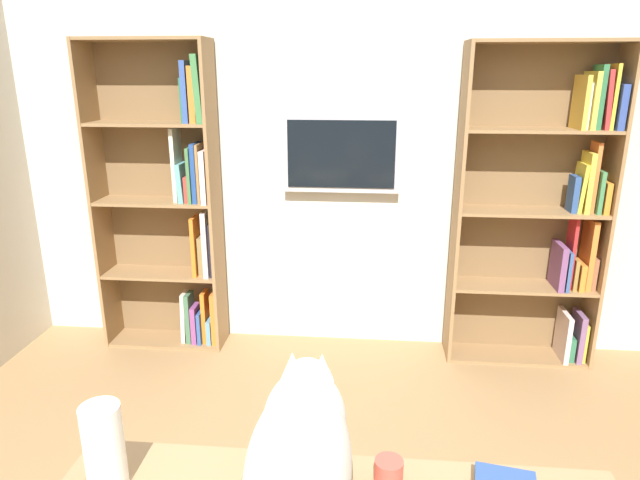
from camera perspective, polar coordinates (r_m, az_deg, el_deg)
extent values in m
cube|color=beige|center=(3.73, 2.10, 8.95)|extent=(4.52, 0.06, 2.70)
cube|color=#937047|center=(3.88, 27.41, 2.49)|extent=(0.02, 0.28, 2.05)
cube|color=#937047|center=(3.64, 13.97, 3.05)|extent=(0.02, 0.28, 2.05)
cube|color=brown|center=(3.86, 20.41, 3.27)|extent=(0.94, 0.01, 2.05)
cube|color=#937047|center=(4.09, 19.39, -11.14)|extent=(0.89, 0.27, 0.02)
cube|color=#937047|center=(3.88, 20.12, -4.50)|extent=(0.89, 0.27, 0.02)
cube|color=#937047|center=(3.74, 20.91, 2.78)|extent=(0.89, 0.27, 0.02)
cube|color=#937047|center=(3.65, 21.76, 10.51)|extent=(0.89, 0.27, 0.02)
cube|color=#937047|center=(3.64, 22.68, 18.44)|extent=(0.89, 0.27, 0.02)
cube|color=yellow|center=(4.14, 25.45, -9.31)|extent=(0.02, 0.16, 0.27)
cube|color=slate|center=(4.11, 25.04, -8.93)|extent=(0.04, 0.20, 0.33)
cube|color=#31734F|center=(4.13, 24.30, -9.98)|extent=(0.04, 0.16, 0.17)
cube|color=silver|center=(4.09, 23.81, -8.96)|extent=(0.03, 0.24, 0.33)
cube|color=#9C5F3E|center=(3.98, 26.16, -2.93)|extent=(0.03, 0.17, 0.21)
cube|color=orange|center=(3.93, 25.91, -1.24)|extent=(0.03, 0.19, 0.46)
cube|color=orange|center=(3.94, 25.15, -3.27)|extent=(0.03, 0.18, 0.18)
cube|color=olive|center=(3.92, 24.63, -3.06)|extent=(0.02, 0.16, 0.20)
cube|color=red|center=(3.88, 24.45, -1.14)|extent=(0.02, 0.14, 0.47)
cube|color=#37558B|center=(3.90, 23.90, -2.63)|extent=(0.02, 0.24, 0.26)
cube|color=#77497A|center=(3.88, 23.37, -2.43)|extent=(0.04, 0.24, 0.29)
cube|color=orange|center=(3.84, 27.16, 4.03)|extent=(0.03, 0.20, 0.20)
cube|color=#41804E|center=(3.81, 26.70, 4.53)|extent=(0.03, 0.17, 0.26)
cube|color=orange|center=(3.80, 26.33, 5.85)|extent=(0.03, 0.13, 0.43)
cube|color=yellow|center=(3.78, 25.77, 5.41)|extent=(0.03, 0.18, 0.37)
cube|color=gold|center=(3.78, 25.21, 4.94)|extent=(0.04, 0.17, 0.30)
cube|color=#2C4D88|center=(3.76, 24.69, 4.37)|extent=(0.04, 0.12, 0.23)
cube|color=#314996|center=(3.77, 28.27, 12.03)|extent=(0.04, 0.23, 0.26)
cube|color=gold|center=(3.75, 27.80, 12.95)|extent=(0.02, 0.17, 0.37)
cube|color=#BF3031|center=(3.74, 27.27, 12.77)|extent=(0.04, 0.19, 0.34)
cube|color=#307347|center=(3.73, 26.72, 13.05)|extent=(0.03, 0.16, 0.37)
cube|color=#DAC647|center=(3.73, 26.09, 12.84)|extent=(0.03, 0.23, 0.33)
cube|color=beige|center=(3.72, 25.55, 12.40)|extent=(0.03, 0.19, 0.27)
cube|color=gold|center=(3.69, 25.31, 12.75)|extent=(0.03, 0.23, 0.31)
cube|color=#937047|center=(3.74, -10.78, 3.80)|extent=(0.02, 0.28, 2.07)
cube|color=#937047|center=(4.03, -21.86, 3.84)|extent=(0.02, 0.28, 2.07)
cube|color=brown|center=(3.99, -15.83, 4.29)|extent=(0.83, 0.01, 2.07)
cube|color=#937047|center=(4.21, -15.34, -9.88)|extent=(0.78, 0.27, 0.02)
cube|color=#937047|center=(4.01, -15.91, -3.31)|extent=(0.78, 0.27, 0.02)
cube|color=#937047|center=(3.87, -16.53, 3.84)|extent=(0.78, 0.27, 0.02)
cube|color=#937047|center=(3.79, -17.19, 11.41)|extent=(0.78, 0.27, 0.02)
cube|color=#937047|center=(3.78, -17.91, 19.16)|extent=(0.78, 0.27, 0.02)
cube|color=orange|center=(4.00, -10.73, -7.86)|extent=(0.04, 0.14, 0.38)
cube|color=#5A91AC|center=(4.08, -11.11, -8.96)|extent=(0.03, 0.19, 0.18)
cube|color=orange|center=(4.04, -11.74, -7.70)|extent=(0.03, 0.13, 0.38)
cube|color=#325498|center=(4.08, -12.06, -8.56)|extent=(0.03, 0.20, 0.23)
cube|color=#864484|center=(4.07, -12.72, -8.39)|extent=(0.04, 0.14, 0.27)
cube|color=#437051|center=(4.06, -13.30, -7.76)|extent=(0.03, 0.14, 0.36)
cube|color=beige|center=(4.08, -13.77, -7.67)|extent=(0.04, 0.12, 0.37)
cube|color=black|center=(3.81, -11.04, -0.94)|extent=(0.02, 0.14, 0.37)
cube|color=silver|center=(3.82, -11.45, -0.26)|extent=(0.03, 0.21, 0.45)
cube|color=olive|center=(3.87, -11.94, -1.47)|extent=(0.04, 0.16, 0.27)
cube|color=orange|center=(3.84, -12.67, -0.57)|extent=(0.03, 0.16, 0.41)
cube|color=beige|center=(3.70, -11.59, 6.50)|extent=(0.04, 0.23, 0.34)
cube|color=olive|center=(3.71, -12.11, 6.82)|extent=(0.02, 0.21, 0.38)
cube|color=#244890|center=(3.73, -12.57, 6.83)|extent=(0.03, 0.19, 0.38)
cube|color=#427343|center=(3.74, -13.01, 6.64)|extent=(0.02, 0.21, 0.36)
cube|color=#B13E34|center=(3.77, -13.30, 5.26)|extent=(0.03, 0.19, 0.17)
cube|color=#5FA0A3|center=(3.76, -13.98, 5.81)|extent=(0.04, 0.18, 0.25)
cube|color=beige|center=(3.77, -14.57, 7.54)|extent=(0.03, 0.17, 0.48)
cube|color=#3F7C45|center=(3.64, -12.14, 15.00)|extent=(0.06, 0.23, 0.41)
cube|color=orange|center=(3.66, -12.81, 14.44)|extent=(0.04, 0.17, 0.35)
cube|color=#35539D|center=(3.68, -13.49, 14.65)|extent=(0.03, 0.18, 0.38)
cube|color=#2F6F48|center=(3.69, -13.86, 13.84)|extent=(0.02, 0.13, 0.27)
cube|color=#B7B7BC|center=(3.65, 2.22, 8.91)|extent=(0.77, 0.06, 0.51)
cube|color=black|center=(3.61, 2.19, 8.83)|extent=(0.70, 0.01, 0.44)
ellipsoid|color=white|center=(1.46, -2.18, -22.50)|extent=(0.26, 0.52, 0.37)
ellipsoid|color=white|center=(1.53, -1.59, -18.36)|extent=(0.22, 0.29, 0.28)
sphere|color=white|center=(1.54, -1.32, -14.71)|extent=(0.15, 0.15, 0.15)
cone|color=white|center=(1.51, 0.22, -13.03)|extent=(0.07, 0.07, 0.08)
cone|color=white|center=(1.52, -2.87, -12.87)|extent=(0.07, 0.07, 0.08)
cone|color=beige|center=(1.51, 0.20, -13.31)|extent=(0.04, 0.04, 0.06)
cone|color=beige|center=(1.52, -2.90, -13.15)|extent=(0.04, 0.04, 0.06)
cylinder|color=white|center=(1.73, -21.41, -19.28)|extent=(0.11, 0.11, 0.25)
cylinder|color=#D84C3F|center=(1.67, 7.09, -22.98)|extent=(0.08, 0.08, 0.10)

